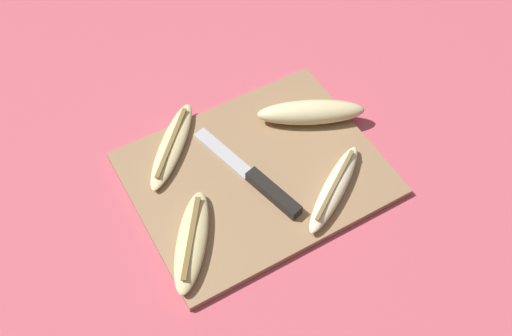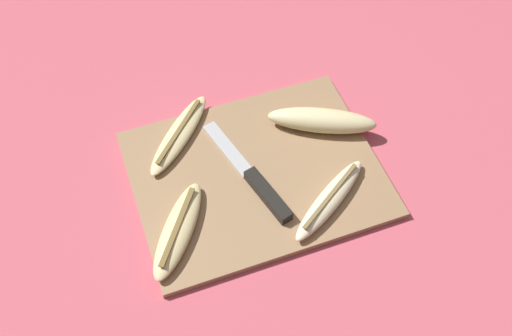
{
  "view_description": "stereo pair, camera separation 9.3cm",
  "coord_description": "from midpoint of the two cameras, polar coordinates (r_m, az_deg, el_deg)",
  "views": [
    {
      "loc": [
        -0.27,
        -0.47,
        0.79
      ],
      "look_at": [
        0.0,
        0.0,
        0.02
      ],
      "focal_mm": 42.0,
      "sensor_mm": 36.0,
      "label": 1
    },
    {
      "loc": [
        -0.18,
        -0.51,
        0.79
      ],
      "look_at": [
        0.0,
        0.0,
        0.02
      ],
      "focal_mm": 42.0,
      "sensor_mm": 36.0,
      "label": 2
    }
  ],
  "objects": [
    {
      "name": "ground_plane",
      "position": [
        0.95,
        -2.8,
        -0.96
      ],
      "size": [
        4.0,
        4.0,
        0.0
      ],
      "primitive_type": "plane",
      "color": "#C65160"
    },
    {
      "name": "cutting_board",
      "position": [
        0.95,
        -2.82,
        -0.76
      ],
      "size": [
        0.38,
        0.3,
        0.01
      ],
      "color": "#997551",
      "rests_on": "ground_plane"
    },
    {
      "name": "knife",
      "position": [
        0.92,
        -2.12,
        -1.89
      ],
      "size": [
        0.08,
        0.22,
        0.02
      ],
      "rotation": [
        0.0,
        0.0,
        0.25
      ],
      "color": "black",
      "rests_on": "cutting_board"
    },
    {
      "name": "banana_soft_right",
      "position": [
        0.99,
        2.58,
        5.14
      ],
      "size": [
        0.18,
        0.12,
        0.04
      ],
      "rotation": [
        0.0,
        0.0,
        1.11
      ],
      "color": "beige",
      "rests_on": "cutting_board"
    },
    {
      "name": "banana_bright_far",
      "position": [
        0.91,
        4.59,
        -2.14
      ],
      "size": [
        0.16,
        0.12,
        0.02
      ],
      "rotation": [
        0.0,
        0.0,
        2.15
      ],
      "color": "beige",
      "rests_on": "cutting_board"
    },
    {
      "name": "banana_ripe_center",
      "position": [
        0.98,
        -10.73,
        1.95
      ],
      "size": [
        0.15,
        0.16,
        0.02
      ],
      "rotation": [
        0.0,
        0.0,
        5.52
      ],
      "color": "beige",
      "rests_on": "cutting_board"
    },
    {
      "name": "banana_mellow_near",
      "position": [
        0.88,
        -9.21,
        -7.1
      ],
      "size": [
        0.13,
        0.16,
        0.02
      ],
      "rotation": [
        0.0,
        0.0,
        5.67
      ],
      "color": "beige",
      "rests_on": "cutting_board"
    }
  ]
}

